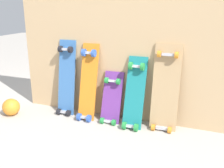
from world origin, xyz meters
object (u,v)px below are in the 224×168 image
Objects in this scene: skateboard_orange at (88,85)px; skateboard_teal at (134,96)px; rubber_ball at (11,107)px; skateboard_blue at (66,81)px; skateboard_natural at (165,92)px; skateboard_purple at (111,101)px.

skateboard_teal is at bearing -1.53° from skateboard_orange.
skateboard_teal is 1.23m from rubber_ball.
skateboard_orange is at bearing -6.60° from skateboard_blue.
skateboard_teal is (0.71, -0.04, -0.05)m from skateboard_blue.
skateboard_natural is at bearing 0.28° from skateboard_blue.
skateboard_orange reaches higher than skateboard_teal.
rubber_ball is (-1.19, -0.22, -0.19)m from skateboard_teal.
skateboard_natural is at bearing 2.67° from skateboard_orange.
rubber_ball is at bearing -169.56° from skateboard_teal.
rubber_ball is (-0.73, -0.23, -0.24)m from skateboard_orange.
skateboard_teal is (0.22, -0.02, 0.08)m from skateboard_purple.
skateboard_teal reaches higher than rubber_ball.
skateboard_orange is 1.45× the size of skateboard_purple.
skateboard_purple is 0.24m from skateboard_teal.
skateboard_natural is at bearing 9.98° from skateboard_teal.
skateboard_teal is at bearing -3.32° from skateboard_blue.
skateboard_blue is at bearing 173.40° from skateboard_orange.
skateboard_purple reaches higher than rubber_ball.
skateboard_orange is 0.46m from skateboard_teal.
skateboard_purple is (0.24, 0.01, -0.13)m from skateboard_orange.
skateboard_orange is at bearing -177.33° from skateboard_natural.
skateboard_blue is 0.71m from skateboard_teal.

